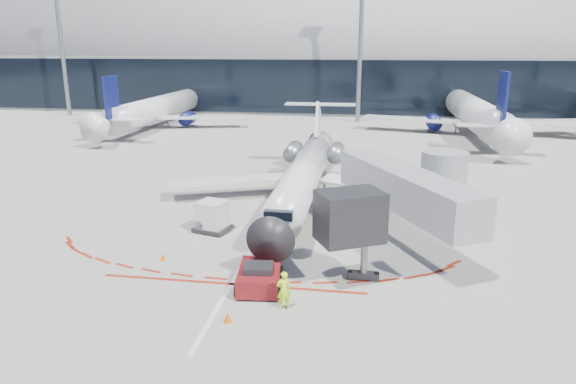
% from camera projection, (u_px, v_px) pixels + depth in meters
% --- Properties ---
extents(ground, '(260.00, 260.00, 0.00)m').
position_uv_depth(ground, '(272.00, 214.00, 37.52)').
color(ground, gray).
rests_on(ground, ground).
extents(apron_centerline, '(0.25, 40.00, 0.01)m').
position_uv_depth(apron_centerline, '(277.00, 206.00, 39.42)').
color(apron_centerline, silver).
rests_on(apron_centerline, ground).
extents(apron_stop_bar, '(14.00, 0.25, 0.01)m').
position_uv_depth(apron_stop_bar, '(231.00, 284.00, 26.60)').
color(apron_stop_bar, maroon).
rests_on(apron_stop_bar, ground).
extents(terminal_building, '(150.00, 24.15, 24.00)m').
position_uv_depth(terminal_building, '(335.00, 63.00, 96.84)').
color(terminal_building, gray).
rests_on(terminal_building, ground).
extents(jet_bridge, '(10.03, 15.20, 4.90)m').
position_uv_depth(jet_bridge, '(415.00, 192.00, 32.38)').
color(jet_bridge, '#9C9EA5').
rests_on(jet_bridge, ground).
extents(light_mast_west, '(0.70, 0.70, 25.00)m').
position_uv_depth(light_mast_west, '(61.00, 41.00, 86.28)').
color(light_mast_west, gray).
rests_on(light_mast_west, ground).
extents(light_mast_centre, '(0.70, 0.70, 25.00)m').
position_uv_depth(light_mast_centre, '(361.00, 41.00, 78.88)').
color(light_mast_centre, gray).
rests_on(light_mast_centre, ground).
extents(regional_jet, '(22.16, 27.32, 6.84)m').
position_uv_depth(regional_jet, '(305.00, 173.00, 40.08)').
color(regional_jet, silver).
rests_on(regional_jet, ground).
extents(pushback_tug, '(2.55, 5.32, 1.36)m').
position_uv_depth(pushback_tug, '(259.00, 276.00, 26.11)').
color(pushback_tug, '#530B0C').
rests_on(pushback_tug, ground).
extents(ramp_worker, '(0.82, 0.70, 1.89)m').
position_uv_depth(ramp_worker, '(284.00, 290.00, 23.90)').
color(ramp_worker, '#D9FF1A').
rests_on(ramp_worker, ground).
extents(uld_container, '(2.61, 2.38, 2.06)m').
position_uv_depth(uld_container, '(213.00, 217.00, 33.86)').
color(uld_container, black).
rests_on(uld_container, ground).
extents(safety_cone_left, '(0.31, 0.31, 0.43)m').
position_uv_depth(safety_cone_left, '(163.00, 257.00, 29.47)').
color(safety_cone_left, '#DD5A04').
rests_on(safety_cone_left, ground).
extents(safety_cone_right, '(0.35, 0.35, 0.49)m').
position_uv_depth(safety_cone_right, '(228.00, 317.00, 22.90)').
color(safety_cone_right, '#DD5A04').
rests_on(safety_cone_right, ground).
extents(bg_airliner_0, '(31.82, 33.69, 10.30)m').
position_uv_depth(bg_airliner_0, '(156.00, 92.00, 76.46)').
color(bg_airliner_0, silver).
rests_on(bg_airliner_0, ground).
extents(bg_airliner_1, '(35.47, 37.56, 11.48)m').
position_uv_depth(bg_airliner_1, '(475.00, 91.00, 70.56)').
color(bg_airliner_1, silver).
rests_on(bg_airliner_1, ground).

